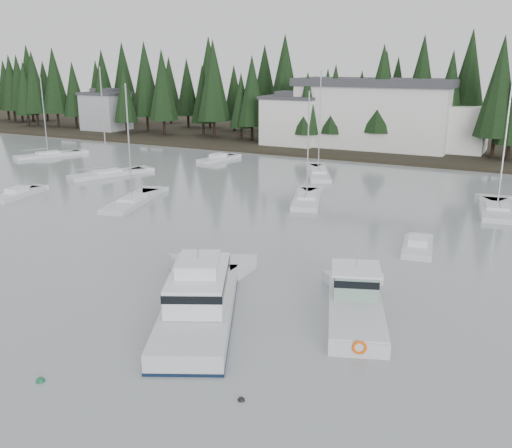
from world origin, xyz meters
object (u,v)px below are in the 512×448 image
(sailboat_8, at_px, (497,211))
(sailboat_2, at_px, (307,201))
(house_west, at_px, (292,119))
(lobster_boat_teal, at_px, (356,307))
(sailboat_7, at_px, (133,203))
(runabout_3, at_px, (218,160))
(sailboat_6, at_px, (318,174))
(sailboat_1, at_px, (107,175))
(house_far_west, at_px, (106,110))
(sailboat_4, at_px, (48,156))
(harbor_inn, at_px, (387,115))
(runabout_0, at_px, (17,195))
(runabout_1, at_px, (418,249))
(cabin_cruiser_center, at_px, (199,305))

(sailboat_8, bearing_deg, sailboat_2, 95.54)
(house_west, distance_m, lobster_boat_teal, 66.32)
(sailboat_7, bearing_deg, runabout_3, -2.74)
(sailboat_6, bearing_deg, sailboat_7, 128.00)
(sailboat_1, bearing_deg, sailboat_8, -63.09)
(house_far_west, bearing_deg, sailboat_4, -65.41)
(house_west, xyz_separation_m, sailboat_7, (1.19, -43.53, -4.59))
(harbor_inn, bearing_deg, sailboat_4, -146.56)
(harbor_inn, relative_size, runabout_0, 4.11)
(sailboat_8, distance_m, runabout_0, 49.61)
(runabout_1, bearing_deg, sailboat_6, 26.20)
(sailboat_8, bearing_deg, runabout_0, 101.49)
(sailboat_1, distance_m, sailboat_8, 45.96)
(cabin_cruiser_center, xyz_separation_m, sailboat_4, (-51.14, 37.37, -0.73))
(house_west, xyz_separation_m, sailboat_1, (-10.94, -33.48, -4.58))
(sailboat_4, bearing_deg, sailboat_1, -88.62)
(sailboat_1, bearing_deg, lobster_boat_teal, -99.29)
(lobster_boat_teal, height_order, runabout_1, lobster_boat_teal)
(harbor_inn, xyz_separation_m, runabout_3, (-19.32, -20.57, -5.64))
(house_far_west, height_order, cabin_cruiser_center, house_far_west)
(runabout_0, xyz_separation_m, runabout_3, (7.55, 29.60, 0.00))
(sailboat_4, bearing_deg, runabout_0, -116.38)
(sailboat_1, height_order, sailboat_6, sailboat_1)
(lobster_boat_teal, xyz_separation_m, sailboat_2, (-13.01, 24.50, -0.52))
(house_west, bearing_deg, sailboat_1, -108.09)
(sailboat_8, bearing_deg, lobster_boat_teal, 161.99)
(sailboat_1, height_order, sailboat_8, sailboat_8)
(runabout_0, distance_m, runabout_1, 42.37)
(cabin_cruiser_center, distance_m, sailboat_1, 44.35)
(runabout_0, bearing_deg, sailboat_1, -14.77)
(cabin_cruiser_center, xyz_separation_m, lobster_boat_teal, (7.94, 4.19, -0.22))
(house_far_west, xyz_separation_m, runabout_0, (30.17, -48.82, -4.27))
(harbor_inn, relative_size, sailboat_8, 2.06)
(house_west, height_order, lobster_boat_teal, house_west)
(cabin_cruiser_center, relative_size, runabout_3, 1.76)
(house_far_west, height_order, sailboat_8, sailboat_8)
(house_west, relative_size, sailboat_7, 0.76)
(sailboat_4, bearing_deg, cabin_cruiser_center, -102.29)
(sailboat_2, xyz_separation_m, sailboat_7, (-15.65, -8.95, 0.00))
(sailboat_2, distance_m, runabout_3, 27.34)
(sailboat_6, bearing_deg, sailboat_1, 93.21)
(sailboat_1, relative_size, runabout_0, 1.95)
(lobster_boat_teal, distance_m, sailboat_1, 48.16)
(house_west, relative_size, sailboat_8, 0.67)
(sailboat_8, bearing_deg, sailboat_4, 78.09)
(sailboat_4, height_order, runabout_1, sailboat_4)
(house_far_west, bearing_deg, runabout_0, -58.29)
(runabout_0, bearing_deg, cabin_cruiser_center, -126.91)
(house_far_west, distance_m, sailboat_7, 62.91)
(sailboat_6, relative_size, runabout_3, 1.86)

